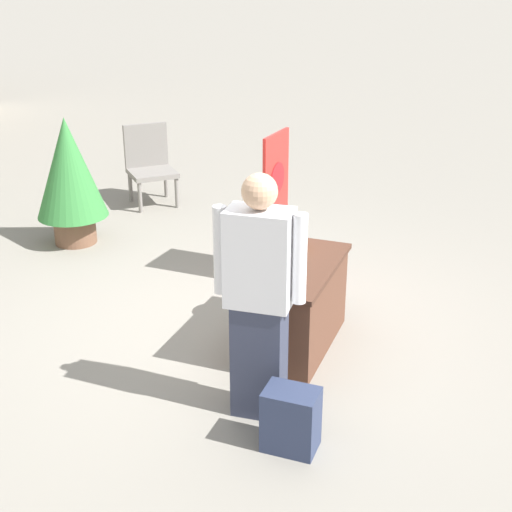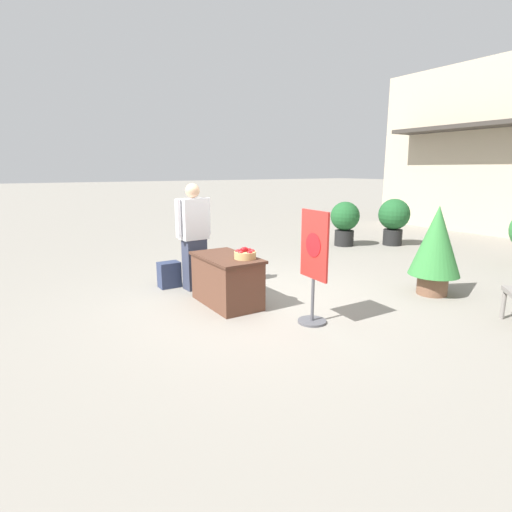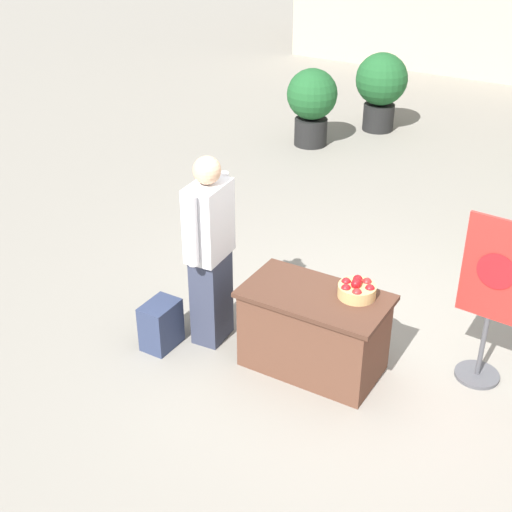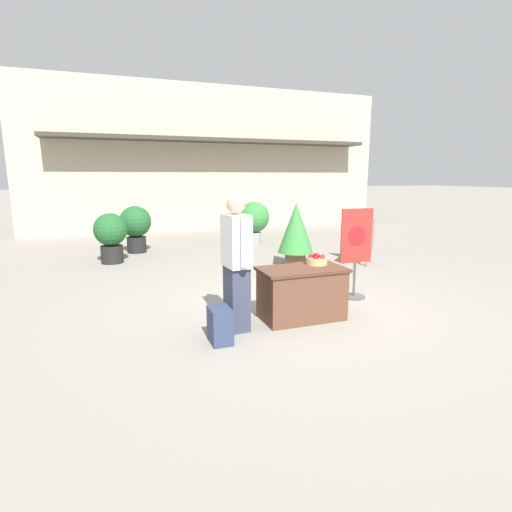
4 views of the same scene
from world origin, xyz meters
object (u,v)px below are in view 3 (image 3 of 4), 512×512
(display_table, at_px, (314,331))
(person_visitor, at_px, (210,251))
(poster_board, at_px, (492,297))
(backpack, at_px, (161,325))
(potted_plant_far_left, at_px, (312,101))
(potted_plant_near_left, at_px, (381,85))
(apple_basket, at_px, (357,289))

(display_table, relative_size, person_visitor, 0.69)
(person_visitor, height_order, poster_board, person_visitor)
(backpack, xyz_separation_m, potted_plant_far_left, (-1.13, 5.07, 0.44))
(display_table, distance_m, person_visitor, 1.08)
(potted_plant_far_left, xyz_separation_m, potted_plant_near_left, (0.60, 1.11, 0.05))
(person_visitor, bearing_deg, potted_plant_near_left, 93.65)
(apple_basket, xyz_separation_m, potted_plant_near_left, (-2.07, 5.64, -0.08))
(person_visitor, bearing_deg, backpack, -137.80)
(person_visitor, relative_size, poster_board, 1.19)
(display_table, distance_m, backpack, 1.32)
(potted_plant_near_left, bearing_deg, display_table, -72.84)
(apple_basket, distance_m, poster_board, 1.02)
(display_table, height_order, apple_basket, apple_basket)
(backpack, relative_size, potted_plant_near_left, 0.36)
(apple_basket, height_order, potted_plant_far_left, potted_plant_far_left)
(backpack, bearing_deg, poster_board, 21.40)
(potted_plant_far_left, height_order, potted_plant_near_left, potted_plant_near_left)
(person_visitor, relative_size, potted_plant_near_left, 1.44)
(backpack, xyz_separation_m, poster_board, (2.47, 0.97, 0.55))
(backpack, xyz_separation_m, potted_plant_near_left, (-0.53, 6.18, 0.49))
(display_table, xyz_separation_m, potted_plant_near_left, (-1.78, 5.78, 0.34))
(apple_basket, relative_size, potted_plant_far_left, 0.27)
(backpack, bearing_deg, apple_basket, 19.28)
(person_visitor, bearing_deg, apple_basket, 5.22)
(person_visitor, bearing_deg, poster_board, 11.99)
(apple_basket, height_order, potted_plant_near_left, potted_plant_near_left)
(potted_plant_near_left, bearing_deg, potted_plant_far_left, -118.41)
(display_table, relative_size, poster_board, 0.81)
(display_table, height_order, backpack, display_table)
(poster_board, bearing_deg, display_table, -60.51)
(backpack, bearing_deg, potted_plant_near_left, 94.92)
(poster_board, bearing_deg, apple_basket, -60.66)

